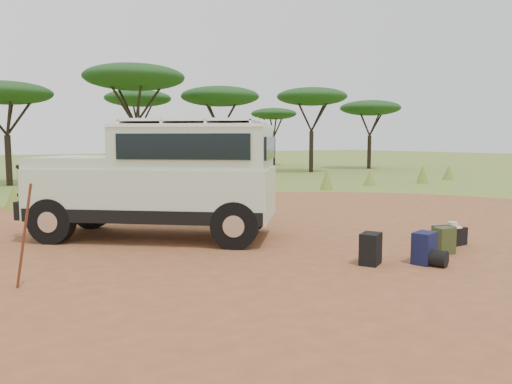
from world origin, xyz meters
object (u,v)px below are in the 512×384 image
duffel_navy (443,237)px  hard_case (452,236)px  backpack_olive (444,241)px  backpack_navy (424,248)px  backpack_black (371,249)px  safari_vehicle (163,182)px  walking_staff (24,237)px

duffel_navy → hard_case: bearing=16.5°
backpack_olive → duffel_navy: (0.52, 0.38, -0.04)m
backpack_navy → backpack_black: bearing=134.9°
backpack_black → hard_case: 2.59m
safari_vehicle → backpack_navy: 5.50m
duffel_navy → backpack_navy: bearing=-143.4°
backpack_black → backpack_olive: bearing=-33.5°
backpack_navy → hard_case: (1.76, 0.70, -0.09)m
walking_staff → backpack_olive: 7.16m
safari_vehicle → walking_staff: size_ratio=3.37×
backpack_black → walking_staff: bearing=134.3°
safari_vehicle → backpack_black: 4.72m
safari_vehicle → backpack_olive: bearing=-8.3°
backpack_olive → backpack_navy: bearing=-153.8°
backpack_black → duffel_navy: 2.27m
duffel_navy → walking_staff: bearing=-179.5°
safari_vehicle → backpack_navy: safari_vehicle is taller
backpack_black → hard_case: (2.58, 0.23, -0.09)m
walking_staff → backpack_olive: size_ratio=3.10×
walking_staff → backpack_navy: 6.36m
hard_case → walking_staff: bearing=169.1°
backpack_black → duffel_navy: (2.26, 0.21, -0.06)m
backpack_olive → backpack_black: bearing=-176.9°
safari_vehicle → duffel_navy: bearing=-2.0°
hard_case → backpack_black: bearing=-175.2°
backpack_navy → backpack_olive: size_ratio=1.10×
backpack_olive → duffel_navy: backpack_olive is taller
hard_case → backpack_olive: bearing=-154.2°
backpack_olive → duffel_navy: bearing=45.3°
backpack_navy → hard_case: backpack_navy is taller
backpack_black → backpack_olive: size_ratio=1.09×
backpack_navy → hard_case: size_ratio=1.08×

